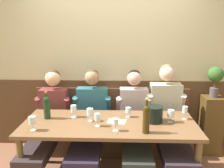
% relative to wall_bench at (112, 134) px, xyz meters
% --- Properties ---
extents(room_wall_back, '(6.80, 0.08, 2.80)m').
position_rel_wall_bench_xyz_m(room_wall_back, '(0.00, 0.26, 1.12)').
color(room_wall_back, beige).
rests_on(room_wall_back, ground).
extents(wood_wainscot_panel, '(6.80, 0.03, 1.05)m').
position_rel_wall_bench_xyz_m(wood_wainscot_panel, '(0.00, 0.21, 0.24)').
color(wood_wainscot_panel, brown).
rests_on(wood_wainscot_panel, ground).
extents(wall_bench, '(2.32, 0.42, 0.94)m').
position_rel_wall_bench_xyz_m(wall_bench, '(0.00, 0.00, 0.00)').
color(wall_bench, brown).
rests_on(wall_bench, ground).
extents(dining_table, '(2.02, 0.83, 0.75)m').
position_rel_wall_bench_xyz_m(dining_table, '(0.00, -0.69, 0.39)').
color(dining_table, brown).
rests_on(dining_table, ground).
extents(person_left_seat, '(0.50, 1.28, 1.25)m').
position_rel_wall_bench_xyz_m(person_left_seat, '(-0.84, -0.37, 0.34)').
color(person_left_seat, '#242934').
rests_on(person_left_seat, ground).
extents(person_center_right_seat, '(0.54, 1.28, 1.26)m').
position_rel_wall_bench_xyz_m(person_center_right_seat, '(-0.28, -0.39, 0.32)').
color(person_center_right_seat, '#303039').
rests_on(person_center_right_seat, ground).
extents(person_center_left_seat, '(0.50, 1.27, 1.26)m').
position_rel_wall_bench_xyz_m(person_center_left_seat, '(0.32, -0.39, 0.32)').
color(person_center_left_seat, '#2F2937').
rests_on(person_center_left_seat, ground).
extents(person_right_seat, '(0.54, 1.28, 1.33)m').
position_rel_wall_bench_xyz_m(person_right_seat, '(0.77, -0.35, 0.36)').
color(person_right_seat, '#37353B').
rests_on(person_right_seat, ground).
extents(ice_bucket, '(0.21, 0.21, 0.19)m').
position_rel_wall_bench_xyz_m(ice_bucket, '(0.52, -0.65, 0.57)').
color(ice_bucket, black).
rests_on(ice_bucket, dining_table).
extents(wine_bottle_amber_mid, '(0.07, 0.07, 0.38)m').
position_rel_wall_bench_xyz_m(wine_bottle_amber_mid, '(0.40, -0.97, 0.64)').
color(wine_bottle_amber_mid, '#3C2B0C').
rests_on(wine_bottle_amber_mid, dining_table).
extents(wine_bottle_green_tall, '(0.08, 0.08, 0.34)m').
position_rel_wall_bench_xyz_m(wine_bottle_green_tall, '(-0.76, -0.60, 0.62)').
color(wine_bottle_green_tall, '#1C361A').
rests_on(wine_bottle_green_tall, dining_table).
extents(wine_glass_mid_left, '(0.06, 0.06, 0.14)m').
position_rel_wall_bench_xyz_m(wine_glass_mid_left, '(0.08, -0.93, 0.57)').
color(wine_glass_mid_left, silver).
rests_on(wine_glass_mid_left, dining_table).
extents(wine_glass_right_end, '(0.08, 0.08, 0.16)m').
position_rel_wall_bench_xyz_m(wine_glass_right_end, '(-0.23, -0.66, 0.58)').
color(wine_glass_right_end, silver).
rests_on(wine_glass_right_end, dining_table).
extents(wine_glass_by_bottle, '(0.07, 0.07, 0.12)m').
position_rel_wall_bench_xyz_m(wine_glass_by_bottle, '(0.22, -0.51, 0.56)').
color(wine_glass_by_bottle, silver).
rests_on(wine_glass_by_bottle, dining_table).
extents(wine_glass_center_rear, '(0.07, 0.07, 0.15)m').
position_rel_wall_bench_xyz_m(wine_glass_center_rear, '(-0.45, -0.54, 0.58)').
color(wine_glass_center_rear, silver).
rests_on(wine_glass_center_rear, dining_table).
extents(wine_glass_left_end, '(0.08, 0.08, 0.16)m').
position_rel_wall_bench_xyz_m(wine_glass_left_end, '(-0.81, -0.95, 0.58)').
color(wine_glass_left_end, silver).
rests_on(wine_glass_left_end, dining_table).
extents(wine_glass_center_front, '(0.08, 0.08, 0.15)m').
position_rel_wall_bench_xyz_m(wine_glass_center_front, '(0.71, -0.66, 0.57)').
color(wine_glass_center_front, silver).
rests_on(wine_glass_center_front, dining_table).
extents(wine_glass_near_bucket, '(0.06, 0.06, 0.16)m').
position_rel_wall_bench_xyz_m(wine_glass_near_bucket, '(0.90, -0.56, 0.58)').
color(wine_glass_near_bucket, silver).
rests_on(wine_glass_near_bucket, dining_table).
extents(wine_glass_mid_right, '(0.06, 0.06, 0.15)m').
position_rel_wall_bench_xyz_m(wine_glass_mid_right, '(-0.13, -0.81, 0.57)').
color(wine_glass_mid_right, silver).
rests_on(wine_glass_mid_right, dining_table).
extents(tasting_sheet_left_guest, '(0.23, 0.18, 0.00)m').
position_rel_wall_bench_xyz_m(tasting_sheet_left_guest, '(0.09, -0.66, 0.47)').
color(tasting_sheet_left_guest, white).
rests_on(tasting_sheet_left_guest, dining_table).
extents(corner_pedestal, '(0.28, 0.28, 0.86)m').
position_rel_wall_bench_xyz_m(corner_pedestal, '(1.46, 0.03, 0.15)').
color(corner_pedestal, brown).
rests_on(corner_pedestal, ground).
extents(potted_plant, '(0.22, 0.22, 0.44)m').
position_rel_wall_bench_xyz_m(potted_plant, '(1.46, 0.03, 0.87)').
color(potted_plant, '#54484B').
rests_on(potted_plant, corner_pedestal).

